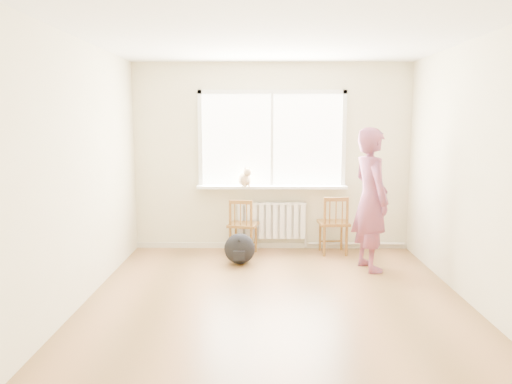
{
  "coord_description": "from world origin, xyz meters",
  "views": [
    {
      "loc": [
        -0.16,
        -4.98,
        1.88
      ],
      "look_at": [
        -0.22,
        1.2,
        0.99
      ],
      "focal_mm": 35.0,
      "sensor_mm": 36.0,
      "label": 1
    }
  ],
  "objects_px": {
    "cat": "(245,178)",
    "backpack": "(240,249)",
    "chair_left": "(242,227)",
    "chair_right": "(334,225)",
    "person": "(371,199)"
  },
  "relations": [
    {
      "from": "person",
      "to": "cat",
      "type": "xyz_separation_m",
      "value": [
        -1.6,
        0.86,
        0.17
      ]
    },
    {
      "from": "chair_left",
      "to": "person",
      "type": "relative_size",
      "value": 0.44
    },
    {
      "from": "chair_left",
      "to": "person",
      "type": "distance_m",
      "value": 1.84
    },
    {
      "from": "person",
      "to": "backpack",
      "type": "distance_m",
      "value": 1.81
    },
    {
      "from": "person",
      "to": "cat",
      "type": "height_order",
      "value": "person"
    },
    {
      "from": "chair_left",
      "to": "backpack",
      "type": "distance_m",
      "value": 0.5
    },
    {
      "from": "chair_left",
      "to": "cat",
      "type": "bearing_deg",
      "value": -88.66
    },
    {
      "from": "cat",
      "to": "backpack",
      "type": "xyz_separation_m",
      "value": [
        -0.06,
        -0.64,
        -0.87
      ]
    },
    {
      "from": "cat",
      "to": "backpack",
      "type": "bearing_deg",
      "value": -112.23
    },
    {
      "from": "backpack",
      "to": "chair_right",
      "type": "bearing_deg",
      "value": 20.57
    },
    {
      "from": "chair_right",
      "to": "backpack",
      "type": "distance_m",
      "value": 1.42
    },
    {
      "from": "cat",
      "to": "backpack",
      "type": "height_order",
      "value": "cat"
    },
    {
      "from": "chair_right",
      "to": "backpack",
      "type": "height_order",
      "value": "chair_right"
    },
    {
      "from": "chair_left",
      "to": "backpack",
      "type": "relative_size",
      "value": 1.96
    },
    {
      "from": "chair_left",
      "to": "chair_right",
      "type": "xyz_separation_m",
      "value": [
        1.29,
        0.04,
        0.02
      ]
    }
  ]
}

